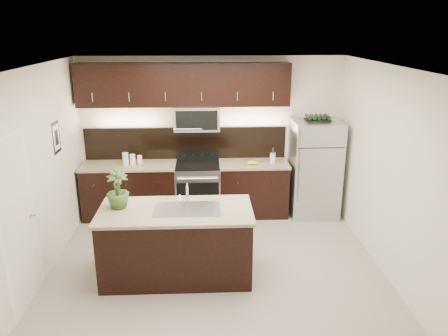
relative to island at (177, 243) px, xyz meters
name	(u,v)px	position (x,y,z in m)	size (l,w,h in m)	color
ground	(215,263)	(0.51, 0.27, -0.47)	(4.50, 4.50, 0.00)	gray
room_walls	(206,147)	(0.40, 0.24, 1.22)	(4.52, 4.02, 2.71)	beige
counter_run	(186,189)	(0.05, 1.96, 0.00)	(3.51, 0.65, 0.94)	black
upper_fixtures	(185,91)	(0.08, 2.11, 1.67)	(3.49, 0.40, 1.66)	black
island	(177,243)	(0.00, 0.00, 0.00)	(1.96, 0.96, 0.94)	black
sink_faucet	(187,208)	(0.15, 0.01, 0.48)	(0.84, 0.50, 0.28)	silver
refrigerator	(314,169)	(2.26, 1.90, 0.36)	(0.80, 0.73, 1.67)	#B2B2B7
wine_rack	(318,118)	(2.26, 1.90, 1.24)	(0.41, 0.26, 0.10)	black
plant	(118,189)	(-0.73, 0.10, 0.72)	(0.28, 0.28, 0.50)	#324C1E
canisters	(131,159)	(-0.86, 1.93, 0.56)	(0.32, 0.13, 0.21)	silver
french_press	(273,158)	(1.53, 1.91, 0.57)	(0.09, 0.09, 0.27)	silver
bananas	(250,163)	(1.14, 1.88, 0.49)	(0.17, 0.13, 0.05)	gold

